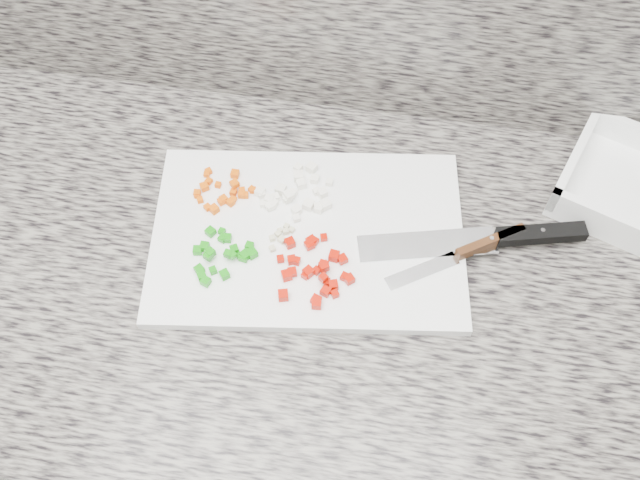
{
  "coord_description": "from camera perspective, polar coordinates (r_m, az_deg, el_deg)",
  "views": [
    {
      "loc": [
        0.18,
        0.98,
        1.72
      ],
      "look_at": [
        0.1,
        1.47,
        0.93
      ],
      "focal_mm": 40.0,
      "sensor_mm": 36.0,
      "label": 1
    }
  ],
  "objects": [
    {
      "name": "garlic_pile",
      "position": [
        0.95,
        -3.15,
        0.35
      ],
      "size": [
        0.03,
        0.05,
        0.01
      ],
      "color": "beige",
      "rests_on": "cutting_board"
    },
    {
      "name": "paring_knife",
      "position": [
        0.96,
        12.16,
        -0.72
      ],
      "size": [
        0.18,
        0.12,
        0.02
      ],
      "rotation": [
        0.0,
        0.0,
        0.57
      ],
      "color": "silver",
      "rests_on": "cutting_board"
    },
    {
      "name": "onion_pile",
      "position": [
        0.99,
        -2.01,
        3.72
      ],
      "size": [
        0.11,
        0.1,
        0.02
      ],
      "color": "white",
      "rests_on": "cutting_board"
    },
    {
      "name": "cutting_board",
      "position": [
        0.96,
        -0.99,
        0.31
      ],
      "size": [
        0.45,
        0.33,
        0.01
      ],
      "primitive_type": "cube",
      "rotation": [
        0.0,
        0.0,
        0.14
      ],
      "color": "white",
      "rests_on": "countertop"
    },
    {
      "name": "cabinet",
      "position": [
        1.38,
        -4.34,
        -11.51
      ],
      "size": [
        3.92,
        0.62,
        0.86
      ],
      "primitive_type": "cube",
      "color": "silver",
      "rests_on": "ground"
    },
    {
      "name": "chef_knife",
      "position": [
        0.98,
        14.35,
        0.19
      ],
      "size": [
        0.3,
        0.1,
        0.02
      ],
      "rotation": [
        0.0,
        0.0,
        0.24
      ],
      "color": "silver",
      "rests_on": "cutting_board"
    },
    {
      "name": "red_pepper_pile",
      "position": [
        0.92,
        -0.48,
        -2.44
      ],
      "size": [
        0.11,
        0.11,
        0.02
      ],
      "color": "#B21002",
      "rests_on": "cutting_board"
    },
    {
      "name": "green_pepper_pile",
      "position": [
        0.94,
        -7.78,
        -1.2
      ],
      "size": [
        0.09,
        0.09,
        0.02
      ],
      "color": "#12850C",
      "rests_on": "cutting_board"
    },
    {
      "name": "countertop",
      "position": [
        0.97,
        -6.04,
        -2.22
      ],
      "size": [
        3.96,
        0.64,
        0.04
      ],
      "primitive_type": "cube",
      "color": "slate",
      "rests_on": "cabinet"
    },
    {
      "name": "carrot_pile",
      "position": [
        1.0,
        -7.75,
        3.83
      ],
      "size": [
        0.08,
        0.08,
        0.02
      ],
      "color": "#DC5504",
      "rests_on": "cutting_board"
    }
  ]
}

